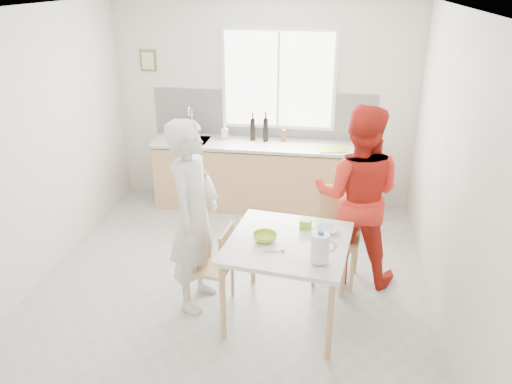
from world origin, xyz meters
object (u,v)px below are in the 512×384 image
Objects in this scene: bowl_white at (327,230)px; chair_far at (338,230)px; bowl_green at (265,237)px; dining_table at (288,249)px; person_red at (357,196)px; wine_bottle_a at (266,130)px; chair_left at (216,263)px; wine_bottle_b at (253,129)px; person_white at (194,217)px; milk_jug at (321,247)px.

chair_far is at bearing 77.91° from bowl_white.
bowl_green is (-0.65, -0.80, 0.30)m from chair_far.
chair_far is (0.45, 0.77, -0.18)m from dining_table.
chair_far is 1.08m from bowl_green.
person_red reaches higher than wine_bottle_a.
wine_bottle_b reaches higher than chair_left.
dining_table is 0.63× the size of person_red.
wine_bottle_a is at bearing -47.79° from person_red.
person_white is at bearing -146.36° from chair_far.
chair_far is 2.12m from wine_bottle_b.
chair_left is 1.33m from chair_far.
person_red reaches higher than chair_left.
bowl_green is (0.48, -0.11, 0.38)m from chair_left.
bowl_white is (-0.12, -0.56, 0.29)m from chair_far.
chair_left is 0.62m from bowl_green.
person_red reaches higher than bowl_green.
milk_jug is (0.49, -0.29, 0.11)m from bowl_green.
chair_far is 0.53× the size of person_red.
bowl_white reaches higher than dining_table.
chair_far is 0.65m from bowl_white.
milk_jug is (1.17, -0.43, 0.03)m from person_white.
person_white is at bearing -90.00° from chair_left.
bowl_green is 2.55m from wine_bottle_b.
milk_jug reaches higher than bowl_green.
bowl_green is at bearing 84.14° from chair_left.
milk_jug is 0.89× the size of wine_bottle_b.
bowl_green is at bearing 156.35° from milk_jug.
milk_jug is at bearing -70.12° from wine_bottle_b.
wine_bottle_a is at bearing 113.85° from milk_jug.
chair_far is 0.53× the size of person_white.
chair_left is 3.10× the size of milk_jug.
wine_bottle_b is at bearing 117.00° from milk_jug.
wine_bottle_a is (0.34, 2.32, 0.16)m from person_white.
wine_bottle_b is at bearing 106.26° from dining_table.
chair_far is 3.25× the size of wine_bottle_b.
bowl_green is at bearing 52.42° from person_red.
wine_bottle_a is (-0.34, 2.46, 0.24)m from bowl_green.
wine_bottle_a is at bearing -176.33° from chair_left.
dining_table is 1.20× the size of chair_far.
chair_far is at bearing -56.36° from person_white.
bowl_green is at bearing -82.23° from wine_bottle_a.
chair_left is at bearing 167.02° from bowl_green.
wine_bottle_b is (-1.05, 2.25, 0.24)m from bowl_white.
milk_jug is 0.84× the size of wine_bottle_a.
person_red is at bearing 52.63° from dining_table.
dining_table is 1.02m from person_red.
chair_left is at bearing 36.01° from person_red.
chair_far is at bearing 88.65° from milk_jug.
person_red is 1.16m from milk_jug.
milk_jug is at bearing -91.35° from chair_far.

